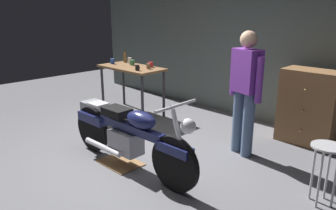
# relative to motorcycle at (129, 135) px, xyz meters

# --- Properties ---
(ground_plane) EXTENTS (12.00, 12.00, 0.00)m
(ground_plane) POSITION_rel_motorcycle_xyz_m (-0.11, 0.07, -0.45)
(ground_plane) COLOR slate
(back_wall) EXTENTS (8.00, 0.12, 3.10)m
(back_wall) POSITION_rel_motorcycle_xyz_m (-0.11, 2.87, 1.10)
(back_wall) COLOR #56605B
(back_wall) RESTS_ON ground_plane
(workbench) EXTENTS (1.30, 0.64, 0.90)m
(workbench) POSITION_rel_motorcycle_xyz_m (-1.73, 1.48, 0.34)
(workbench) COLOR brown
(workbench) RESTS_ON ground_plane
(motorcycle) EXTENTS (2.19, 0.60, 1.00)m
(motorcycle) POSITION_rel_motorcycle_xyz_m (0.00, 0.00, 0.00)
(motorcycle) COLOR black
(motorcycle) RESTS_ON ground_plane
(person_standing) EXTENTS (0.55, 0.32, 1.67)m
(person_standing) POSITION_rel_motorcycle_xyz_m (0.76, 1.37, 0.48)
(person_standing) COLOR slate
(person_standing) RESTS_ON ground_plane
(shop_stool) EXTENTS (0.32, 0.32, 0.64)m
(shop_stool) POSITION_rel_motorcycle_xyz_m (2.00, 0.89, 0.05)
(shop_stool) COLOR #B2B2B7
(shop_stool) RESTS_ON ground_plane
(wooden_dresser) EXTENTS (0.80, 0.47, 1.10)m
(wooden_dresser) POSITION_rel_motorcycle_xyz_m (1.24, 2.37, 0.10)
(wooden_dresser) COLOR brown
(wooden_dresser) RESTS_ON ground_plane
(drip_tray) EXTENTS (0.56, 0.40, 0.01)m
(drip_tray) POSITION_rel_motorcycle_xyz_m (-0.20, 0.00, -0.44)
(drip_tray) COLOR olive
(drip_tray) RESTS_ON ground_plane
(storage_bin) EXTENTS (0.44, 0.32, 0.34)m
(storage_bin) POSITION_rel_motorcycle_xyz_m (-1.88, 0.73, -0.28)
(storage_bin) COLOR gray
(storage_bin) RESTS_ON ground_plane
(mug_black_matte) EXTENTS (0.10, 0.07, 0.10)m
(mug_black_matte) POSITION_rel_motorcycle_xyz_m (-1.35, 1.31, 0.50)
(mug_black_matte) COLOR black
(mug_black_matte) RESTS_ON workbench
(mug_green_speckled) EXTENTS (0.12, 0.09, 0.10)m
(mug_green_speckled) POSITION_rel_motorcycle_xyz_m (-1.85, 1.61, 0.50)
(mug_green_speckled) COLOR #3D7F4C
(mug_green_speckled) RESTS_ON workbench
(mug_blue_enamel) EXTENTS (0.12, 0.08, 0.10)m
(mug_blue_enamel) POSITION_rel_motorcycle_xyz_m (-2.26, 1.45, 0.50)
(mug_blue_enamel) COLOR #2D51AD
(mug_blue_enamel) RESTS_ON workbench
(mug_white_ceramic) EXTENTS (0.11, 0.08, 0.11)m
(mug_white_ceramic) POSITION_rel_motorcycle_xyz_m (-2.05, 1.71, 0.51)
(mug_white_ceramic) COLOR white
(mug_white_ceramic) RESTS_ON workbench
(mug_brown_stoneware) EXTENTS (0.10, 0.07, 0.09)m
(mug_brown_stoneware) POSITION_rel_motorcycle_xyz_m (-1.33, 1.56, 0.50)
(mug_brown_stoneware) COLOR brown
(mug_brown_stoneware) RESTS_ON workbench
(mug_red_diner) EXTENTS (0.12, 0.09, 0.09)m
(mug_red_diner) POSITION_rel_motorcycle_xyz_m (-1.45, 1.71, 0.49)
(mug_red_diner) COLOR red
(mug_red_diner) RESTS_ON workbench
(bottle) EXTENTS (0.06, 0.06, 0.24)m
(bottle) POSITION_rel_motorcycle_xyz_m (-2.22, 1.73, 0.55)
(bottle) COLOR olive
(bottle) RESTS_ON workbench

